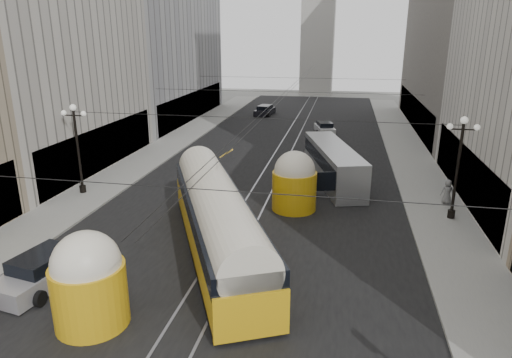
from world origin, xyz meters
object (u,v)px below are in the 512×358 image
at_px(streetcar, 217,218).
at_px(sedan_silver, 44,270).
at_px(city_bus, 333,162).
at_px(pedestrian_sidewalk_right, 447,192).

relative_size(streetcar, sedan_silver, 3.24).
height_order(streetcar, city_bus, streetcar).
distance_m(streetcar, pedestrian_sidewalk_right, 16.43).
xyz_separation_m(streetcar, sedan_silver, (-7.00, -4.64, -1.26)).
bearing_deg(streetcar, city_bus, 67.71).
height_order(streetcar, sedan_silver, streetcar).
height_order(sedan_silver, pedestrian_sidewalk_right, pedestrian_sidewalk_right).
height_order(streetcar, pedestrian_sidewalk_right, streetcar).
bearing_deg(sedan_silver, city_bus, 55.38).
bearing_deg(pedestrian_sidewalk_right, sedan_silver, 33.00).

